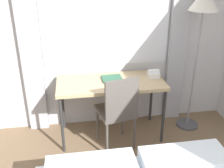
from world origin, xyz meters
TOP-DOWN VIEW (x-y plane):
  - wall_back_with_window at (0.02, 2.90)m, footprint 4.63×0.13m
  - desk at (0.13, 2.53)m, footprint 1.29×0.59m
  - desk_chair at (0.17, 2.24)m, footprint 0.47×0.47m
  - standing_lamp at (1.21, 2.57)m, footprint 0.34×0.34m
  - telephone at (0.68, 2.58)m, footprint 0.14×0.15m
  - book at (0.15, 2.58)m, footprint 0.25×0.23m

SIDE VIEW (x-z plane):
  - desk_chair at x=0.17m, z-range 0.07..1.02m
  - desk at x=0.13m, z-range 0.32..1.08m
  - book at x=0.15m, z-range 0.76..0.78m
  - telephone at x=0.68m, z-range 0.75..0.85m
  - wall_back_with_window at x=0.02m, z-range 0.00..2.70m
  - standing_lamp at x=1.21m, z-range 0.62..2.43m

